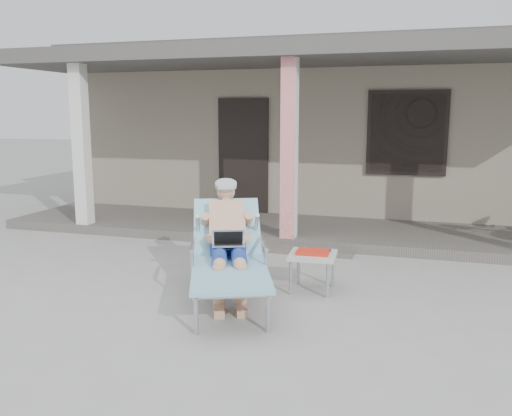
% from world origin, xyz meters
% --- Properties ---
extents(ground, '(60.00, 60.00, 0.00)m').
position_xyz_m(ground, '(0.00, 0.00, 0.00)').
color(ground, '#9E9E99').
rests_on(ground, ground).
extents(house, '(10.40, 5.40, 3.30)m').
position_xyz_m(house, '(0.00, 6.50, 1.67)').
color(house, gray).
rests_on(house, ground).
extents(porch_deck, '(10.00, 2.00, 0.15)m').
position_xyz_m(porch_deck, '(0.00, 3.00, 0.07)').
color(porch_deck, '#605B56').
rests_on(porch_deck, ground).
extents(porch_overhang, '(10.00, 2.30, 2.85)m').
position_xyz_m(porch_overhang, '(0.00, 2.95, 2.79)').
color(porch_overhang, silver).
rests_on(porch_overhang, porch_deck).
extents(porch_step, '(2.00, 0.30, 0.07)m').
position_xyz_m(porch_step, '(0.00, 1.85, 0.04)').
color(porch_step, '#605B56').
rests_on(porch_step, ground).
extents(lounger, '(1.41, 2.07, 1.31)m').
position_xyz_m(lounger, '(-0.10, -0.24, 0.80)').
color(lounger, '#B7B7BC').
rests_on(lounger, ground).
extents(side_table, '(0.55, 0.55, 0.46)m').
position_xyz_m(side_table, '(0.73, 0.25, 0.39)').
color(side_table, '#BABAB4').
rests_on(side_table, ground).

